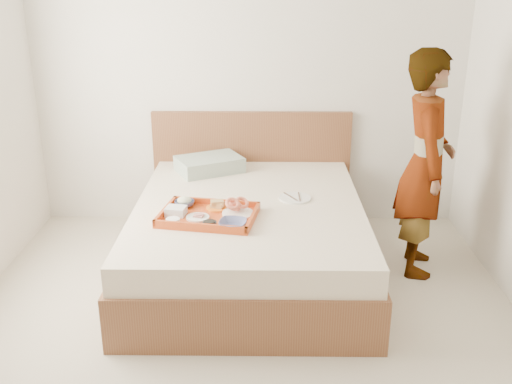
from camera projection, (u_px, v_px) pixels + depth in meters
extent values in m
cube|color=beige|center=(240.00, 356.00, 3.31)|extent=(3.50, 4.00, 0.01)
cube|color=silver|center=(248.00, 68.00, 4.73)|extent=(3.50, 0.01, 2.60)
cube|color=brown|center=(249.00, 238.00, 4.15)|extent=(1.65, 2.00, 0.53)
cube|color=brown|center=(252.00, 167.00, 4.99)|extent=(1.65, 0.06, 0.95)
cube|color=#A5B4A8|center=(209.00, 164.00, 4.69)|extent=(0.59, 0.52, 0.12)
cube|color=#D14312|center=(209.00, 215.00, 3.80)|extent=(0.67, 0.53, 0.05)
cylinder|color=white|center=(238.00, 213.00, 3.83)|extent=(0.24, 0.24, 0.01)
imported|color=navy|center=(233.00, 224.00, 3.64)|extent=(0.20, 0.20, 0.04)
cylinder|color=black|center=(210.00, 224.00, 3.64)|extent=(0.10, 0.10, 0.03)
cylinder|color=white|center=(198.00, 217.00, 3.77)|extent=(0.17, 0.17, 0.01)
cylinder|color=orange|center=(217.00, 208.00, 3.92)|extent=(0.17, 0.17, 0.01)
imported|color=navy|center=(185.00, 203.00, 3.96)|extent=(0.15, 0.15, 0.04)
cube|color=silver|center=(176.00, 211.00, 3.81)|extent=(0.14, 0.12, 0.05)
cylinder|color=white|center=(173.00, 221.00, 3.69)|extent=(0.10, 0.10, 0.03)
cylinder|color=white|center=(295.00, 198.00, 4.14)|extent=(0.27, 0.27, 0.01)
imported|color=silver|center=(425.00, 164.00, 4.04)|extent=(0.46, 0.62, 1.57)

